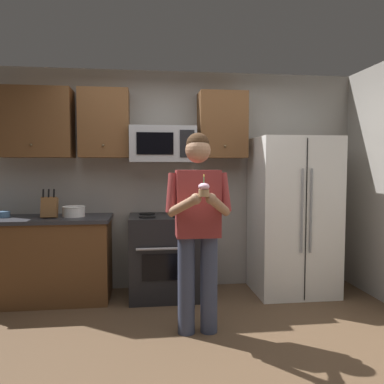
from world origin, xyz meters
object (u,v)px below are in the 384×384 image
bowl_large_white (74,211)px  cupcake (204,190)px  oven_range (164,256)px  bowl_small_colored (3,214)px  microwave (163,145)px  refrigerator (293,216)px  person (198,221)px  knife_block (49,207)px

bowl_large_white → cupcake: bearing=-48.0°
oven_range → bowl_large_white: (-0.98, 0.04, 0.52)m
bowl_small_colored → bowl_large_white: bearing=-2.1°
microwave → refrigerator: bearing=-6.0°
person → cupcake: person is taller
cupcake → refrigerator: bearing=46.1°
oven_range → microwave: (0.00, 0.12, 1.26)m
oven_range → cupcake: 1.59m
microwave → refrigerator: 1.72m
microwave → person: (0.25, -1.12, -0.72)m
microwave → refrigerator: (1.50, -0.16, -0.82)m
bowl_large_white → person: size_ratio=0.14×
person → microwave: bearing=102.6°
knife_block → bowl_large_white: (0.24, 0.07, -0.05)m
microwave → knife_block: bearing=-173.1°
cupcake → knife_block: bearing=138.5°
bowl_small_colored → person: (1.98, -1.07, 0.04)m
oven_range → cupcake: size_ratio=5.36×
cupcake → person: bearing=90.0°
refrigerator → person: size_ratio=1.02×
cupcake → bowl_large_white: bearing=132.0°
refrigerator → microwave: bearing=174.0°
refrigerator → bowl_small_colored: size_ratio=12.60×
refrigerator → knife_block: 2.73m
oven_range → microwave: microwave is taller
refrigerator → bowl_small_colored: 3.23m
bowl_small_colored → cupcake: bearing=-35.2°
bowl_small_colored → cupcake: 2.45m
bowl_small_colored → oven_range: bearing=-2.2°
oven_range → cupcake: (0.25, -1.33, 0.83)m
microwave → person: size_ratio=0.42×
knife_block → person: person is taller
microwave → bowl_large_white: microwave is taller
oven_range → microwave: bearing=90.0°
microwave → knife_block: microwave is taller
refrigerator → cupcake: (-1.25, -1.30, 0.39)m
oven_range → refrigerator: size_ratio=0.52×
oven_range → person: person is taller
bowl_large_white → cupcake: cupcake is taller
oven_range → person: size_ratio=0.53×
bowl_small_colored → knife_block: bearing=-10.6°
knife_block → cupcake: bearing=-41.5°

